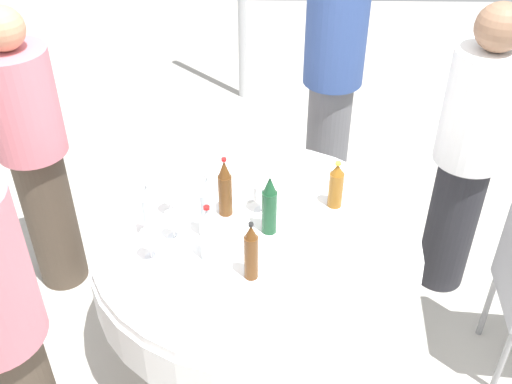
% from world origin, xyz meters
% --- Properties ---
extents(ground_plane, '(10.00, 10.00, 0.00)m').
position_xyz_m(ground_plane, '(0.00, 0.00, 0.00)').
color(ground_plane, '#B7B2A8').
extents(dining_table, '(1.47, 1.47, 0.74)m').
position_xyz_m(dining_table, '(0.00, 0.00, 0.59)').
color(dining_table, white).
rests_on(dining_table, ground_plane).
extents(bottle_brown_near, '(0.06, 0.06, 0.28)m').
position_xyz_m(bottle_brown_near, '(0.01, 0.28, 0.87)').
color(bottle_brown_near, '#593314').
rests_on(bottle_brown_near, dining_table).
extents(bottle_clear_south, '(0.07, 0.07, 0.27)m').
position_xyz_m(bottle_clear_south, '(0.19, 0.17, 0.87)').
color(bottle_clear_south, silver).
rests_on(bottle_clear_south, dining_table).
extents(bottle_clear_north, '(0.07, 0.07, 0.33)m').
position_xyz_m(bottle_clear_north, '(0.20, 0.03, 0.89)').
color(bottle_clear_north, silver).
rests_on(bottle_clear_north, dining_table).
extents(bottle_clear_left, '(0.06, 0.06, 0.30)m').
position_xyz_m(bottle_clear_left, '(0.45, 0.04, 0.88)').
color(bottle_clear_left, silver).
rests_on(bottle_clear_left, dining_table).
extents(bottle_brown_inner, '(0.06, 0.06, 0.30)m').
position_xyz_m(bottle_brown_inner, '(0.14, -0.13, 0.88)').
color(bottle_brown_inner, '#593314').
rests_on(bottle_brown_inner, dining_table).
extents(bottle_amber_mid, '(0.07, 0.07, 0.24)m').
position_xyz_m(bottle_amber_mid, '(-0.36, -0.20, 0.85)').
color(bottle_amber_mid, '#8C5619').
rests_on(bottle_amber_mid, dining_table).
extents(bottle_dark_green_outer, '(0.07, 0.07, 0.31)m').
position_xyz_m(bottle_dark_green_outer, '(-0.06, -0.01, 0.88)').
color(bottle_dark_green_outer, '#194728').
rests_on(bottle_dark_green_outer, dining_table).
extents(wine_glass_left, '(0.07, 0.07, 0.14)m').
position_xyz_m(wine_glass_left, '(0.44, 0.18, 0.84)').
color(wine_glass_left, white).
rests_on(wine_glass_left, dining_table).
extents(wine_glass_inner, '(0.06, 0.06, 0.14)m').
position_xyz_m(wine_glass_inner, '(0.36, 0.04, 0.83)').
color(wine_glass_inner, white).
rests_on(wine_glass_inner, dining_table).
extents(wine_glass_mid, '(0.07, 0.07, 0.15)m').
position_xyz_m(wine_glass_mid, '(-0.02, -0.15, 0.84)').
color(wine_glass_mid, white).
rests_on(wine_glass_mid, dining_table).
extents(wine_glass_outer, '(0.07, 0.07, 0.14)m').
position_xyz_m(wine_glass_outer, '(0.39, -0.13, 0.84)').
color(wine_glass_outer, white).
rests_on(wine_glass_outer, dining_table).
extents(plate_rear, '(0.26, 0.26, 0.02)m').
position_xyz_m(plate_rear, '(-0.40, 0.02, 0.75)').
color(plate_rear, white).
rests_on(plate_rear, dining_table).
extents(plate_right, '(0.24, 0.24, 0.02)m').
position_xyz_m(plate_right, '(0.05, -0.33, 0.75)').
color(plate_right, white).
rests_on(plate_right, dining_table).
extents(fork_south, '(0.18, 0.05, 0.00)m').
position_xyz_m(fork_south, '(-0.43, 0.40, 0.74)').
color(fork_south, silver).
rests_on(fork_south, dining_table).
extents(fork_north, '(0.18, 0.06, 0.00)m').
position_xyz_m(fork_north, '(0.46, -0.27, 0.74)').
color(fork_north, silver).
rests_on(fork_north, dining_table).
extents(spoon_left, '(0.18, 0.06, 0.00)m').
position_xyz_m(spoon_left, '(-0.30, -0.37, 0.74)').
color(spoon_left, silver).
rests_on(spoon_left, dining_table).
extents(folded_napkin, '(0.13, 0.13, 0.02)m').
position_xyz_m(folded_napkin, '(0.35, -0.47, 0.75)').
color(folded_napkin, white).
rests_on(folded_napkin, dining_table).
extents(person_near, '(0.34, 0.34, 1.70)m').
position_xyz_m(person_near, '(-0.42, -1.14, 0.90)').
color(person_near, slate).
rests_on(person_near, ground_plane).
extents(person_north, '(0.34, 0.34, 1.60)m').
position_xyz_m(person_north, '(-1.04, -0.49, 0.84)').
color(person_north, '#26262B').
rests_on(person_north, ground_plane).
extents(person_left, '(0.34, 0.34, 1.58)m').
position_xyz_m(person_left, '(1.11, -0.46, 0.83)').
color(person_left, '#4C3F33').
rests_on(person_left, ground_plane).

